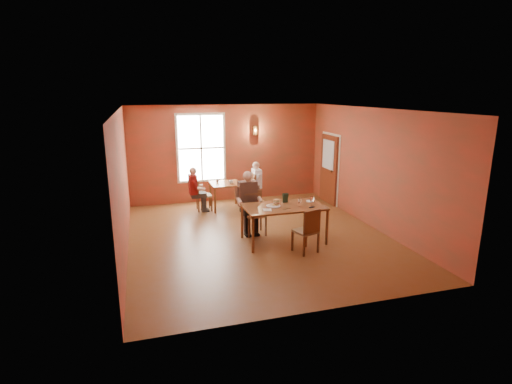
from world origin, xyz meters
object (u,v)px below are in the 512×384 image
object	(u,v)px
chair_diner_main	(255,213)
chair_empty	(306,230)
diner_main	(255,205)
chair_diner_maroon	(204,195)
diner_maroon	(203,189)
second_table	(226,196)
chair_diner_white	(247,190)
main_table	(284,224)
diner_white	(248,186)

from	to	relation	value
chair_diner_main	chair_empty	xyz separation A→B (m)	(0.74, -1.37, -0.03)
diner_main	chair_empty	xyz separation A→B (m)	(0.74, -1.34, -0.24)
chair_diner_maroon	diner_maroon	bearing A→B (deg)	-90.00
second_table	diner_maroon	size ratio (longest dim) A/B	0.69
second_table	chair_diner_white	xyz separation A→B (m)	(0.65, 0.00, 0.11)
second_table	diner_maroon	xyz separation A→B (m)	(-0.68, 0.00, 0.24)
main_table	chair_diner_main	size ratio (longest dim) A/B	1.73
second_table	chair_diner_maroon	bearing A→B (deg)	180.00
chair_diner_main	chair_empty	world-z (taller)	chair_diner_main
main_table	chair_diner_white	size ratio (longest dim) A/B	1.81
chair_diner_white	diner_white	distance (m)	0.15
chair_diner_main	diner_main	bearing A→B (deg)	90.00
main_table	chair_empty	size ratio (longest dim) A/B	1.84
chair_empty	diner_maroon	bearing A→B (deg)	96.52
chair_diner_maroon	diner_main	bearing A→B (deg)	20.02
diner_white	diner_maroon	xyz separation A→B (m)	(-1.36, 0.00, -0.02)
chair_diner_maroon	diner_maroon	world-z (taller)	diner_maroon
diner_main	chair_diner_maroon	bearing A→B (deg)	-69.98
chair_empty	chair_diner_white	bearing A→B (deg)	77.50
diner_white	chair_empty	bearing A→B (deg)	-175.79
chair_empty	diner_white	bearing A→B (deg)	77.04
diner_main	diner_maroon	distance (m)	2.55
diner_main	chair_diner_maroon	distance (m)	2.55
chair_diner_main	chair_diner_maroon	bearing A→B (deg)	-69.75
chair_diner_main	diner_white	bearing A→B (deg)	-101.11
second_table	diner_main	bearing A→B (deg)	-84.77
diner_maroon	chair_diner_main	bearing A→B (deg)	20.89
main_table	chair_diner_maroon	bearing A→B (deg)	114.49
chair_diner_white	diner_main	bearing A→B (deg)	169.72
second_table	chair_diner_white	size ratio (longest dim) A/B	0.87
chair_empty	chair_diner_maroon	xyz separation A→B (m)	(-1.60, 3.72, -0.03)
chair_diner_white	chair_empty	bearing A→B (deg)	-175.33
main_table	diner_white	bearing A→B (deg)	90.72
diner_maroon	chair_diner_maroon	bearing A→B (deg)	90.00
second_table	chair_diner_maroon	xyz separation A→B (m)	(-0.65, 0.00, 0.08)
main_table	diner_main	world-z (taller)	diner_main
diner_main	chair_empty	bearing A→B (deg)	118.75
chair_diner_white	chair_diner_maroon	bearing A→B (deg)	90.00
chair_diner_main	chair_empty	distance (m)	1.56
chair_empty	diner_white	size ratio (longest dim) A/B	0.76
main_table	chair_empty	world-z (taller)	chair_empty
chair_empty	chair_diner_maroon	size ratio (longest dim) A/B	1.05
second_table	diner_maroon	world-z (taller)	diner_maroon
diner_main	second_table	distance (m)	2.42
chair_empty	second_table	size ratio (longest dim) A/B	1.12
chair_diner_main	main_table	bearing A→B (deg)	127.57
chair_diner_main	chair_empty	size ratio (longest dim) A/B	1.07
chair_empty	chair_diner_white	world-z (taller)	chair_diner_white
chair_diner_white	diner_maroon	xyz separation A→B (m)	(-1.33, 0.00, 0.13)
main_table	diner_main	distance (m)	0.85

